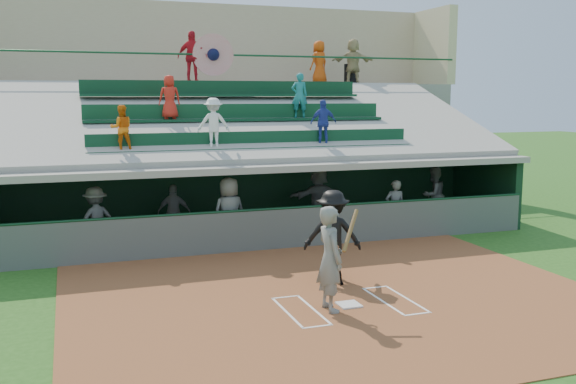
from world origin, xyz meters
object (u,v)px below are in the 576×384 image
object	(u,v)px
home_plate	(349,305)
trash_bin	(351,74)
batter_at_plate	(330,258)
catcher	(333,261)

from	to	relation	value
home_plate	trash_bin	size ratio (longest dim) A/B	0.52
batter_at_plate	catcher	xyz separation A→B (m)	(0.71, 1.55, -0.51)
catcher	trash_bin	size ratio (longest dim) A/B	1.26
home_plate	batter_at_plate	world-z (taller)	batter_at_plate
catcher	trash_bin	xyz separation A→B (m)	(5.81, 11.91, 4.47)
catcher	trash_bin	distance (m)	13.99
home_plate	batter_at_plate	bearing A→B (deg)	-164.66
home_plate	catcher	size ratio (longest dim) A/B	0.41
batter_at_plate	catcher	size ratio (longest dim) A/B	1.97
home_plate	batter_at_plate	distance (m)	1.12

